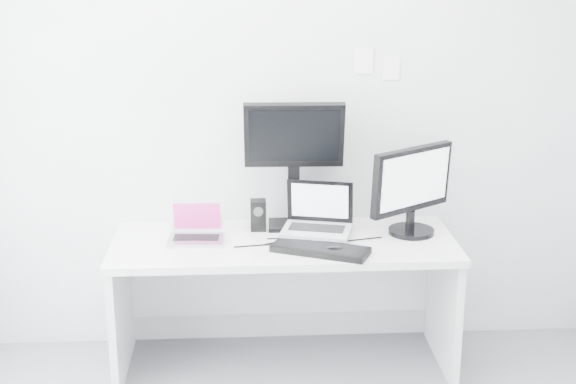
{
  "coord_description": "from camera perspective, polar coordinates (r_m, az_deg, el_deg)",
  "views": [
    {
      "loc": [
        -0.21,
        -2.76,
        2.2
      ],
      "look_at": [
        0.02,
        1.23,
        1.0
      ],
      "focal_mm": 50.84,
      "sensor_mm": 36.0,
      "label": 1
    }
  ],
  "objects": [
    {
      "name": "keyboard",
      "position": [
        4.11,
        2.28,
        -4.04
      ],
      "size": [
        0.52,
        0.36,
        0.03
      ],
      "primitive_type": "cube",
      "rotation": [
        0.0,
        0.0,
        -0.42
      ],
      "color": "black",
      "rests_on": "desk"
    },
    {
      "name": "macbook",
      "position": [
        4.25,
        -6.49,
        -2.1
      ],
      "size": [
        0.3,
        0.23,
        0.22
      ],
      "primitive_type": "cube",
      "rotation": [
        0.0,
        0.0,
        -0.06
      ],
      "color": "#B1B1B6",
      "rests_on": "desk"
    },
    {
      "name": "wall_note_0",
      "position": [
        4.44,
        5.34,
        9.14
      ],
      "size": [
        0.1,
        0.0,
        0.14
      ],
      "primitive_type": "cube",
      "color": "white",
      "rests_on": "back_wall"
    },
    {
      "name": "speaker",
      "position": [
        4.41,
        -2.1,
        -1.62
      ],
      "size": [
        0.09,
        0.09,
        0.17
      ],
      "primitive_type": "cube",
      "rotation": [
        0.0,
        0.0,
        0.14
      ],
      "color": "black",
      "rests_on": "desk"
    },
    {
      "name": "back_wall",
      "position": [
        4.45,
        -0.54,
        5.69
      ],
      "size": [
        3.6,
        0.0,
        3.6
      ],
      "primitive_type": "plane",
      "rotation": [
        1.57,
        0.0,
        0.0
      ],
      "color": "silver",
      "rests_on": "ground"
    },
    {
      "name": "dell_laptop",
      "position": [
        4.26,
        2.01,
        -1.36
      ],
      "size": [
        0.41,
        0.35,
        0.3
      ],
      "primitive_type": "cube",
      "rotation": [
        0.0,
        0.0,
        -0.25
      ],
      "color": "#B8BBBF",
      "rests_on": "desk"
    },
    {
      "name": "samsung_monitor",
      "position": [
        4.35,
        8.75,
        0.17
      ],
      "size": [
        0.58,
        0.5,
        0.49
      ],
      "primitive_type": "cube",
      "rotation": [
        0.0,
        0.0,
        0.6
      ],
      "color": "black",
      "rests_on": "desk"
    },
    {
      "name": "mouse",
      "position": [
        4.08,
        3.28,
        -4.12
      ],
      "size": [
        0.13,
        0.1,
        0.04
      ],
      "primitive_type": "ellipsoid",
      "rotation": [
        0.0,
        0.0,
        -0.19
      ],
      "color": "black",
      "rests_on": "desk"
    },
    {
      "name": "desk",
      "position": [
        4.41,
        -0.28,
        -7.85
      ],
      "size": [
        1.8,
        0.7,
        0.73
      ],
      "primitive_type": "cube",
      "color": "white",
      "rests_on": "ground"
    },
    {
      "name": "rear_monitor",
      "position": [
        4.37,
        0.42,
        2.01
      ],
      "size": [
        0.54,
        0.21,
        0.72
      ],
      "primitive_type": "cube",
      "rotation": [
        0.0,
        0.0,
        -0.03
      ],
      "color": "black",
      "rests_on": "desk"
    },
    {
      "name": "wall_note_1",
      "position": [
        4.47,
        7.25,
        8.61
      ],
      "size": [
        0.09,
        0.0,
        0.13
      ],
      "primitive_type": "cube",
      "color": "white",
      "rests_on": "back_wall"
    }
  ]
}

